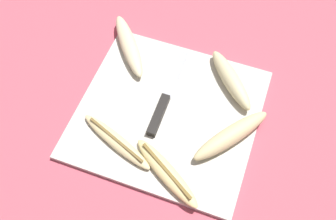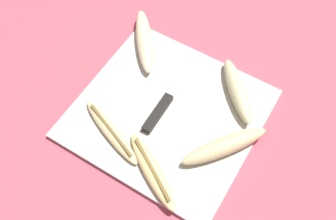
# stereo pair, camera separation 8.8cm
# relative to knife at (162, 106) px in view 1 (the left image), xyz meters

# --- Properties ---
(ground_plane) EXTENTS (4.00, 4.00, 0.00)m
(ground_plane) POSITION_rel_knife_xyz_m (0.02, -0.01, -0.02)
(ground_plane) COLOR #C65160
(cutting_board) EXTENTS (0.40, 0.38, 0.01)m
(cutting_board) POSITION_rel_knife_xyz_m (0.02, -0.01, -0.01)
(cutting_board) COLOR beige
(cutting_board) RESTS_ON ground_plane
(knife) EXTENTS (0.03, 0.25, 0.02)m
(knife) POSITION_rel_knife_xyz_m (0.00, 0.00, 0.00)
(knife) COLOR black
(knife) RESTS_ON cutting_board
(banana_golden_short) EXTENTS (0.18, 0.13, 0.02)m
(banana_golden_short) POSITION_rel_knife_xyz_m (0.06, -0.15, 0.00)
(banana_golden_short) COLOR #EDD689
(banana_golden_short) RESTS_ON cutting_board
(banana_ripe_center) EXTENTS (0.15, 0.18, 0.04)m
(banana_ripe_center) POSITION_rel_knife_xyz_m (0.17, -0.02, 0.01)
(banana_ripe_center) COLOR beige
(banana_ripe_center) RESTS_ON cutting_board
(banana_mellow_near) EXTENTS (0.19, 0.10, 0.02)m
(banana_mellow_near) POSITION_rel_knife_xyz_m (-0.06, -0.12, 0.00)
(banana_mellow_near) COLOR beige
(banana_mellow_near) RESTS_ON cutting_board
(banana_soft_right) EXTENTS (0.15, 0.16, 0.04)m
(banana_soft_right) POSITION_rel_knife_xyz_m (0.13, 0.12, 0.01)
(banana_soft_right) COLOR beige
(banana_soft_right) RESTS_ON cutting_board
(banana_cream_curved) EXTENTS (0.16, 0.18, 0.03)m
(banana_cream_curved) POSITION_rel_knife_xyz_m (-0.14, 0.13, 0.01)
(banana_cream_curved) COLOR beige
(banana_cream_curved) RESTS_ON cutting_board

